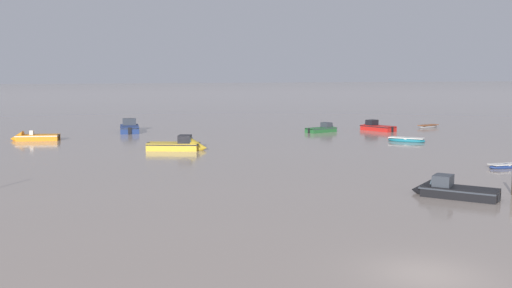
# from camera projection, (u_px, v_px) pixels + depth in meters

# --- Properties ---
(ground_plane) EXTENTS (800.00, 800.00, 0.00)m
(ground_plane) POSITION_uv_depth(u_px,v_px,m) (427.00, 275.00, 21.80)
(ground_plane) COLOR gray
(rowboat_moored_0) EXTENTS (2.98, 1.04, 0.47)m
(rowboat_moored_0) POSITION_uv_depth(u_px,v_px,m) (506.00, 166.00, 46.25)
(rowboat_moored_0) COLOR navy
(rowboat_moored_0) RESTS_ON ground
(motorboat_moored_0) EXTENTS (4.66, 5.01, 1.94)m
(motorboat_moored_0) POSITION_uv_depth(u_px,v_px,m) (446.00, 192.00, 35.56)
(motorboat_moored_0) COLOR black
(motorboat_moored_0) RESTS_ON ground
(rowboat_moored_2) EXTENTS (3.80, 3.84, 0.64)m
(rowboat_moored_2) POSITION_uv_depth(u_px,v_px,m) (406.00, 140.00, 63.90)
(rowboat_moored_2) COLOR #197084
(rowboat_moored_2) RESTS_ON ground
(motorboat_moored_1) EXTENTS (4.94, 3.01, 1.78)m
(motorboat_moored_1) POSITION_uv_depth(u_px,v_px,m) (325.00, 130.00, 74.40)
(motorboat_moored_1) COLOR #23602D
(motorboat_moored_1) RESTS_ON ground
(motorboat_moored_2) EXTENTS (3.57, 5.56, 2.00)m
(motorboat_moored_2) POSITION_uv_depth(u_px,v_px,m) (373.00, 128.00, 76.57)
(motorboat_moored_2) COLOR red
(motorboat_moored_2) RESTS_ON ground
(motorboat_moored_3) EXTENTS (5.43, 2.74, 1.78)m
(motorboat_moored_3) POSITION_uv_depth(u_px,v_px,m) (31.00, 138.00, 64.86)
(motorboat_moored_3) COLOR orange
(motorboat_moored_3) RESTS_ON ground
(rowboat_moored_5) EXTENTS (3.69, 2.25, 0.55)m
(rowboat_moored_5) POSITION_uv_depth(u_px,v_px,m) (428.00, 126.00, 80.16)
(rowboat_moored_5) COLOR gray
(rowboat_moored_5) RESTS_ON ground
(motorboat_moored_4) EXTENTS (6.07, 3.90, 2.18)m
(motorboat_moored_4) POSITION_uv_depth(u_px,v_px,m) (182.00, 147.00, 56.79)
(motorboat_moored_4) COLOR gold
(motorboat_moored_4) RESTS_ON ground
(motorboat_moored_5) EXTENTS (2.81, 6.56, 2.42)m
(motorboat_moored_5) POSITION_uv_depth(u_px,v_px,m) (129.00, 128.00, 75.05)
(motorboat_moored_5) COLOR navy
(motorboat_moored_5) RESTS_ON ground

